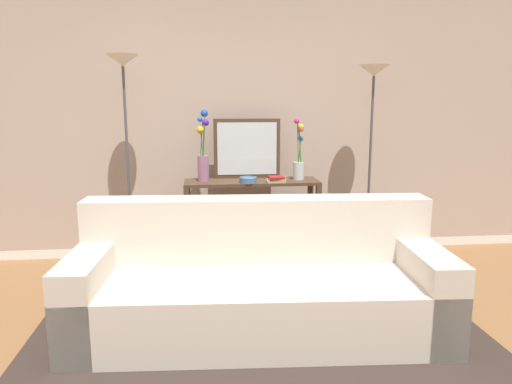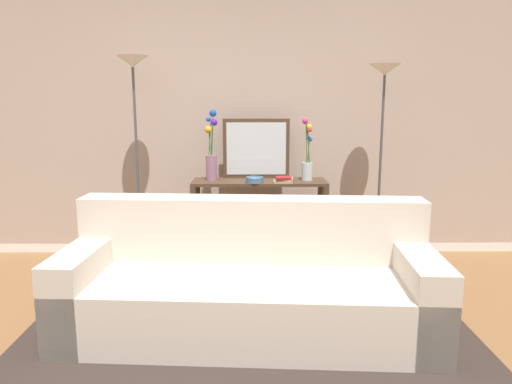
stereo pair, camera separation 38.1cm
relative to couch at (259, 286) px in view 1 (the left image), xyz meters
The scene contains 13 objects.
ground_plane 0.68m from the couch, 104.28° to the right, with size 16.00×16.00×0.02m, color brown.
back_wall 2.09m from the couch, 94.62° to the left, with size 12.00×0.15×2.67m.
area_rug 0.35m from the couch, 91.40° to the right, with size 3.07×2.03×0.01m.
couch is the anchor object (origin of this frame).
console_table 1.40m from the couch, 86.19° to the left, with size 1.27×0.39×0.82m.
floor_lamp_left 2.05m from the couch, 129.17° to the left, with size 0.28×0.28×1.96m.
floor_lamp_right 2.11m from the couch, 46.44° to the left, with size 0.28×0.28×1.89m.
wall_mirror 1.73m from the couch, 87.65° to the left, with size 0.65×0.02×0.58m.
vase_tall_flowers 1.63m from the couch, 104.48° to the left, with size 0.12×0.13×0.66m.
vase_short_flowers 1.64m from the couch, 68.43° to the left, with size 0.11×0.12×0.59m.
fruit_bowl 1.36m from the couch, 87.90° to the left, with size 0.16×0.16×0.05m.
book_stack 1.40m from the couch, 76.03° to the left, with size 0.19×0.17×0.06m.
book_row_under_console 1.41m from the couch, 99.13° to the left, with size 0.41×0.18×0.13m.
Camera 1 is at (-0.21, -2.50, 1.56)m, focal length 33.50 mm.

